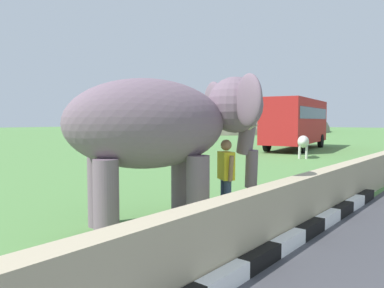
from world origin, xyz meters
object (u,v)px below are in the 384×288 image
object	(u,v)px
elephant	(166,126)
person_handler	(226,174)
bus_red	(296,120)
cow_near	(303,142)

from	to	relation	value
elephant	person_handler	distance (m)	1.67
person_handler	bus_red	distance (m)	19.50
elephant	bus_red	size ratio (longest dim) A/B	0.44
bus_red	cow_near	distance (m)	6.22
bus_red	person_handler	bearing A→B (deg)	-160.40
elephant	person_handler	size ratio (longest dim) A/B	2.39
person_handler	bus_red	world-z (taller)	bus_red
cow_near	elephant	bearing A→B (deg)	-167.53
cow_near	person_handler	bearing A→B (deg)	-163.94
person_handler	cow_near	xyz separation A→B (m)	(12.91, 3.72, -0.06)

